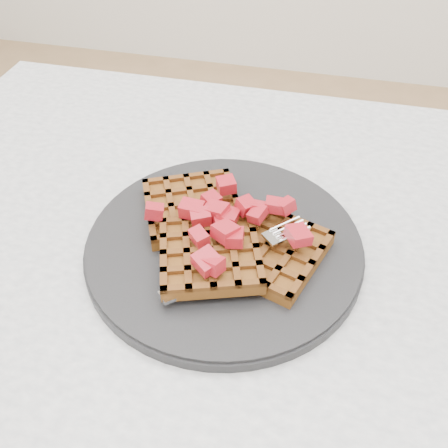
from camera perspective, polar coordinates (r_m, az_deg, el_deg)
table at (r=0.62m, az=11.89°, el=-14.18°), size 1.20×0.80×0.75m
plate at (r=0.55m, az=-0.00°, el=-2.42°), size 0.30×0.30×0.02m
waffles at (r=0.53m, az=-0.08°, el=-1.27°), size 0.23×0.21×0.03m
strawberry_pile at (r=0.52m, az=-0.00°, el=1.12°), size 0.15×0.15×0.02m
fork at (r=0.51m, az=2.64°, el=-4.34°), size 0.14×0.14×0.02m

